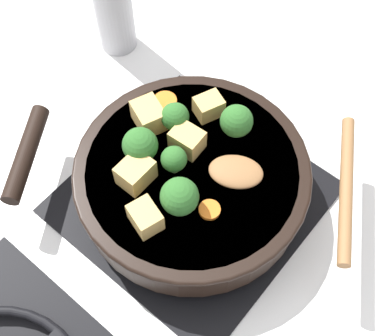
% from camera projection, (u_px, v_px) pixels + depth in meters
% --- Properties ---
extents(ground_plane, '(2.40, 2.40, 0.00)m').
position_uv_depth(ground_plane, '(192.00, 199.00, 0.74)').
color(ground_plane, white).
extents(front_burner_grate, '(0.31, 0.31, 0.03)m').
position_uv_depth(front_burner_grate, '(192.00, 195.00, 0.73)').
color(front_burner_grate, black).
rests_on(front_burner_grate, ground_plane).
extents(skillet_pan, '(0.38, 0.33, 0.06)m').
position_uv_depth(skillet_pan, '(191.00, 178.00, 0.69)').
color(skillet_pan, black).
rests_on(skillet_pan, front_burner_grate).
extents(wooden_spoon, '(0.22, 0.20, 0.02)m').
position_uv_depth(wooden_spoon, '(294.00, 180.00, 0.65)').
color(wooden_spoon, olive).
rests_on(wooden_spoon, skillet_pan).
extents(tofu_cube_center_large, '(0.05, 0.05, 0.03)m').
position_uv_depth(tofu_cube_center_large, '(149.00, 116.00, 0.69)').
color(tofu_cube_center_large, tan).
rests_on(tofu_cube_center_large, skillet_pan).
extents(tofu_cube_near_handle, '(0.04, 0.04, 0.03)m').
position_uv_depth(tofu_cube_near_handle, '(145.00, 217.00, 0.62)').
color(tofu_cube_near_handle, tan).
rests_on(tofu_cube_near_handle, skillet_pan).
extents(tofu_cube_east_chunk, '(0.04, 0.03, 0.03)m').
position_uv_depth(tofu_cube_east_chunk, '(187.00, 140.00, 0.67)').
color(tofu_cube_east_chunk, tan).
rests_on(tofu_cube_east_chunk, skillet_pan).
extents(tofu_cube_west_chunk, '(0.04, 0.04, 0.03)m').
position_uv_depth(tofu_cube_west_chunk, '(209.00, 106.00, 0.70)').
color(tofu_cube_west_chunk, tan).
rests_on(tofu_cube_west_chunk, skillet_pan).
extents(tofu_cube_back_piece, '(0.03, 0.04, 0.03)m').
position_uv_depth(tofu_cube_back_piece, '(136.00, 173.00, 0.65)').
color(tofu_cube_back_piece, tan).
rests_on(tofu_cube_back_piece, skillet_pan).
extents(broccoli_floret_near_spoon, '(0.03, 0.03, 0.04)m').
position_uv_depth(broccoli_floret_near_spoon, '(174.00, 159.00, 0.65)').
color(broccoli_floret_near_spoon, '#709956').
rests_on(broccoli_floret_near_spoon, skillet_pan).
extents(broccoli_floret_center_top, '(0.04, 0.04, 0.05)m').
position_uv_depth(broccoli_floret_center_top, '(237.00, 121.00, 0.67)').
color(broccoli_floret_center_top, '#709956').
rests_on(broccoli_floret_center_top, skillet_pan).
extents(broccoli_floret_east_rim, '(0.04, 0.04, 0.05)m').
position_uv_depth(broccoli_floret_east_rim, '(140.00, 145.00, 0.65)').
color(broccoli_floret_east_rim, '#709956').
rests_on(broccoli_floret_east_rim, skillet_pan).
extents(broccoli_floret_west_rim, '(0.05, 0.05, 0.05)m').
position_uv_depth(broccoli_floret_west_rim, '(180.00, 197.00, 0.62)').
color(broccoli_floret_west_rim, '#709956').
rests_on(broccoli_floret_west_rim, skillet_pan).
extents(broccoli_floret_north_edge, '(0.04, 0.04, 0.04)m').
position_uv_depth(broccoli_floret_north_edge, '(175.00, 117.00, 0.68)').
color(broccoli_floret_north_edge, '#709956').
rests_on(broccoli_floret_north_edge, skillet_pan).
extents(carrot_slice_orange_thin, '(0.03, 0.03, 0.01)m').
position_uv_depth(carrot_slice_orange_thin, '(210.00, 210.00, 0.64)').
color(carrot_slice_orange_thin, orange).
rests_on(carrot_slice_orange_thin, skillet_pan).
extents(carrot_slice_near_center, '(0.03, 0.03, 0.01)m').
position_uv_depth(carrot_slice_near_center, '(165.00, 101.00, 0.72)').
color(carrot_slice_near_center, orange).
rests_on(carrot_slice_near_center, skillet_pan).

